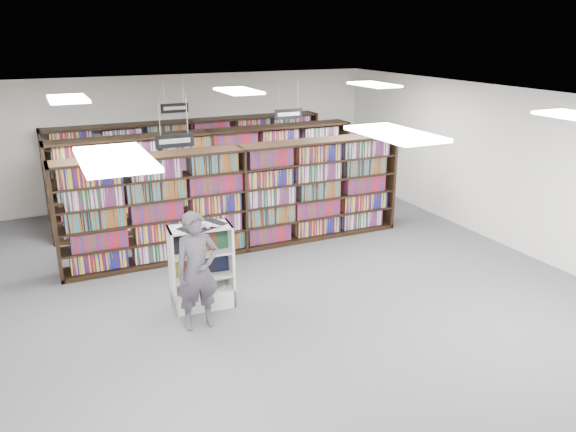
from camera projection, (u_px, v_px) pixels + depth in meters
name	position (u px, v px, depth m)	size (l,w,h in m)	color
floor	(283.00, 287.00, 9.76)	(12.00, 12.00, 0.00)	#4A4A4F
ceiling	(283.00, 100.00, 8.75)	(10.00, 12.00, 0.10)	silver
wall_back	(186.00, 138.00, 14.42)	(10.00, 0.10, 3.20)	white
wall_right	(509.00, 169.00, 11.25)	(0.10, 12.00, 3.20)	white
bookshelf_row_near	(241.00, 199.00, 11.15)	(7.00, 0.60, 2.10)	black
bookshelf_row_mid	(211.00, 176.00, 12.87)	(7.00, 0.60, 2.10)	black
bookshelf_row_far	(191.00, 161.00, 14.33)	(7.00, 0.60, 2.10)	black
aisle_sign_left	(175.00, 140.00, 9.22)	(0.65, 0.02, 0.80)	#B2B2B7
aisle_sign_right	(289.00, 113.00, 12.14)	(0.65, 0.02, 0.80)	#B2B2B7
aisle_sign_center	(175.00, 107.00, 13.06)	(0.65, 0.02, 0.80)	#B2B2B7
troffer_front_left	(115.00, 159.00, 4.98)	(0.60, 1.20, 0.04)	white
troffer_front_center	(395.00, 134.00, 6.18)	(0.60, 1.20, 0.04)	white
troffer_back_left	(68.00, 99.00, 9.28)	(0.60, 1.20, 0.04)	white
troffer_back_center	(238.00, 91.00, 10.48)	(0.60, 1.20, 0.04)	white
troffer_back_right	(374.00, 85.00, 11.68)	(0.60, 1.20, 0.04)	white
endcap_display	(202.00, 278.00, 8.97)	(1.01, 0.57, 1.37)	silver
open_book	(202.00, 225.00, 8.63)	(0.80, 0.65, 0.13)	black
shopper	(197.00, 271.00, 8.20)	(0.65, 0.43, 1.80)	#48444E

